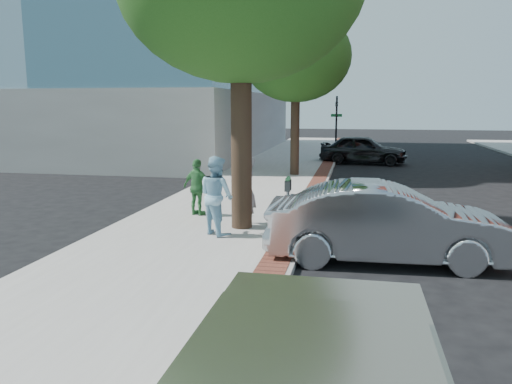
% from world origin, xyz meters
% --- Properties ---
extents(ground, '(120.00, 120.00, 0.00)m').
position_xyz_m(ground, '(0.00, 0.00, 0.00)').
color(ground, black).
rests_on(ground, ground).
extents(sidewalk, '(5.00, 60.00, 0.15)m').
position_xyz_m(sidewalk, '(-1.50, 8.00, 0.07)').
color(sidewalk, '#9E9991').
rests_on(sidewalk, ground).
extents(brick_strip, '(0.60, 60.00, 0.01)m').
position_xyz_m(brick_strip, '(0.70, 8.00, 0.15)').
color(brick_strip, brown).
rests_on(brick_strip, sidewalk).
extents(curb, '(0.10, 60.00, 0.15)m').
position_xyz_m(curb, '(1.05, 8.00, 0.07)').
color(curb, gray).
rests_on(curb, ground).
extents(office_base, '(18.20, 22.20, 4.00)m').
position_xyz_m(office_base, '(-13.00, 22.00, 2.00)').
color(office_base, gray).
rests_on(office_base, ground).
extents(signal_near, '(0.70, 0.15, 3.80)m').
position_xyz_m(signal_near, '(0.90, 22.00, 2.25)').
color(signal_near, black).
rests_on(signal_near, ground).
extents(tree_far, '(4.80, 4.80, 7.14)m').
position_xyz_m(tree_far, '(-0.50, 12.00, 5.30)').
color(tree_far, black).
rests_on(tree_far, sidewalk).
extents(parking_meter, '(0.12, 0.32, 1.47)m').
position_xyz_m(parking_meter, '(0.71, 0.95, 1.21)').
color(parking_meter, gray).
rests_on(parking_meter, sidewalk).
extents(person_gray, '(0.63, 0.76, 1.78)m').
position_xyz_m(person_gray, '(-0.51, 2.19, 1.04)').
color(person_gray, '#9C9DA0').
rests_on(person_gray, sidewalk).
extents(person_officer, '(1.17, 1.13, 1.90)m').
position_xyz_m(person_officer, '(-1.04, 1.12, 1.10)').
color(person_officer, '#8BBED7').
rests_on(person_officer, sidewalk).
extents(person_green, '(1.01, 0.68, 1.60)m').
position_xyz_m(person_green, '(-2.15, 3.06, 0.95)').
color(person_green, '#3C8545').
rests_on(person_green, sidewalk).
extents(sedan_silver, '(5.06, 1.98, 1.64)m').
position_xyz_m(sedan_silver, '(2.89, 0.18, 0.82)').
color(sedan_silver, '#ABADB2').
rests_on(sedan_silver, ground).
extents(bg_car, '(4.90, 2.37, 1.61)m').
position_xyz_m(bg_car, '(2.58, 18.15, 0.81)').
color(bg_car, black).
rests_on(bg_car, ground).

